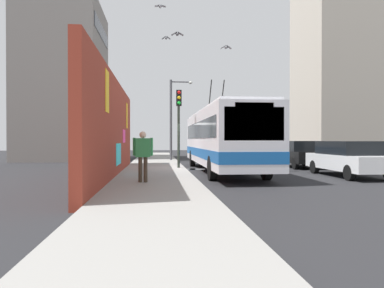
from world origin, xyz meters
name	(u,v)px	position (x,y,z in m)	size (l,w,h in m)	color
ground_plane	(185,171)	(0.00, 0.00, 0.00)	(80.00, 80.00, 0.00)	#232326
sidewalk_slab	(155,169)	(0.00, 1.60, 0.07)	(48.00, 3.20, 0.15)	gray
graffiti_wall	(114,129)	(-3.49, 3.35, 2.10)	(15.01, 0.32, 4.19)	maroon
building_far_left	(65,83)	(12.10, 9.20, 6.45)	(8.48, 6.12, 12.91)	gray
building_far_right	(333,62)	(17.34, -17.00, 9.87)	(8.10, 6.29, 19.74)	#B2A899
city_bus	(222,138)	(-0.95, -1.80, 1.76)	(12.40, 2.51, 4.93)	silver
parked_car_white	(348,158)	(-3.87, -7.00, 0.84)	(4.86, 1.93, 1.58)	white
parked_car_black	(300,153)	(1.54, -7.00, 0.83)	(4.20, 1.94, 1.58)	black
parked_car_dark_gray	(269,151)	(7.53, -7.00, 0.83)	(4.41, 1.90, 1.58)	#38383D
parked_car_red	(250,149)	(13.02, -7.00, 0.83)	(4.61, 1.80, 1.58)	#B21E19
pedestrian_near_wall	(143,152)	(-6.50, 2.02, 1.21)	(0.24, 0.70, 1.78)	#3F3326
traffic_light	(179,115)	(0.03, 0.35, 2.95)	(0.49, 0.28, 4.17)	#2D382D
street_lamp	(174,114)	(7.89, 0.25, 3.63)	(0.44, 1.71, 6.01)	#4C4C51
flying_pigeons	(182,32)	(-0.84, 0.26, 7.14)	(6.35, 3.75, 2.22)	slate
curbside_puddle	(195,169)	(0.81, -0.60, 0.00)	(1.15, 1.15, 0.00)	black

